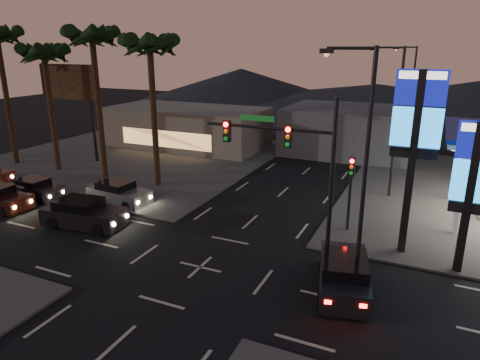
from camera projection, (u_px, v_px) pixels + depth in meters
The scene contains 22 objects.
ground at pixel (200, 267), 20.17m from camera, with size 140.00×140.00×0.00m, color black.
corner_lot_nw at pixel (136, 156), 40.38m from camera, with size 24.00×24.00×0.12m, color #47443F.
pylon_sign_tall at pixel (416, 127), 19.68m from camera, with size 2.20×0.35×9.00m.
pylon_sign_short at pixel (472, 176), 18.35m from camera, with size 1.60×0.35×7.00m.
traffic_signal_mast at pixel (293, 159), 18.86m from camera, with size 6.10×0.39×8.00m.
pedestal_signal at pixel (351, 182), 23.19m from camera, with size 0.32×0.39×4.30m.
streetlight_near at pixel (361, 160), 16.65m from camera, with size 2.14×0.25×10.00m.
streetlight_mid at pixel (394, 114), 27.95m from camera, with size 2.14×0.25×10.00m.
streetlight_far at pixel (409, 94), 40.11m from camera, with size 2.14×0.25×10.00m.
palm_a at pixel (150, 55), 29.17m from camera, with size 4.41×4.41×10.86m.
palm_b at pixel (93, 46), 30.99m from camera, with size 4.41×4.41×11.46m.
palm_c at pixel (45, 61), 33.29m from camera, with size 4.41×4.41×10.26m.
billboard at pixel (68, 90), 37.68m from camera, with size 6.00×0.30×8.50m.
building_far_west at pixel (187, 127), 44.22m from camera, with size 16.00×8.00×4.00m, color #726B5B.
building_far_mid at pixel (351, 130), 41.31m from camera, with size 12.00×9.00×4.40m, color #4C4C51.
hill_left at pixel (241, 85), 81.28m from camera, with size 40.00×40.00×6.00m, color black.
hill_right at pixel (478, 97), 65.62m from camera, with size 50.00×50.00×5.00m, color black.
hill_center at pixel (377, 96), 71.70m from camera, with size 60.00×60.00×4.00m, color black.
car_lane_a_front at pixel (83, 214), 24.66m from camera, with size 5.05×2.50×1.59m.
car_lane_b_front at pixel (119, 193), 28.32m from camera, with size 4.54×2.17×1.44m.
car_lane_b_mid at pixel (36, 189), 29.36m from camera, with size 4.13×1.90×1.32m.
suv_station at pixel (344, 274), 18.13m from camera, with size 2.99×5.05×1.58m.
Camera 1 is at (9.18, -15.63, 9.95)m, focal length 32.00 mm.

